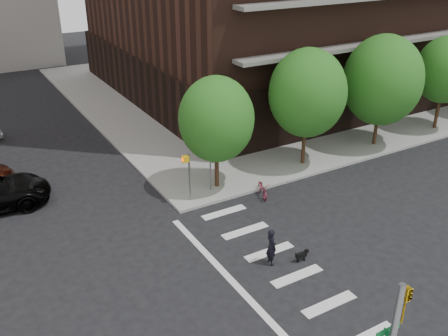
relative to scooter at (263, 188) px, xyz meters
name	(u,v)px	position (x,y,z in m)	size (l,w,h in m)	color
ground	(235,301)	(-5.70, -6.50, -0.44)	(120.00, 120.00, 0.00)	black
sidewalk_ne	(291,82)	(14.80, 17.00, -0.37)	(39.00, 33.00, 0.15)	gray
crosswalk	(281,282)	(-3.49, -6.50, -0.44)	(3.85, 13.00, 0.01)	silver
tree_a	(216,119)	(-1.70, 2.00, 3.60)	(4.00, 4.00, 5.90)	#301E11
tree_b	(308,93)	(4.30, 2.00, 4.10)	(4.50, 4.50, 6.65)	#301E11
tree_c	(383,80)	(10.30, 2.00, 4.01)	(5.00, 5.00, 6.80)	#301E11
tree_d	(445,70)	(16.30, 2.00, 3.90)	(4.00, 4.00, 6.20)	#301E11
pedestrian_signal	(194,168)	(-3.38, 1.42, 1.41)	(2.18, 0.67, 2.60)	slate
scooter	(263,188)	(0.00, 0.00, 0.00)	(0.59, 1.68, 0.88)	maroon
dog_walker	(271,247)	(-3.13, -5.21, 0.40)	(0.40, 0.62, 1.69)	black
dog	(302,255)	(-1.88, -5.75, -0.12)	(0.60, 0.20, 0.51)	black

